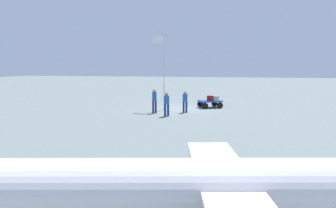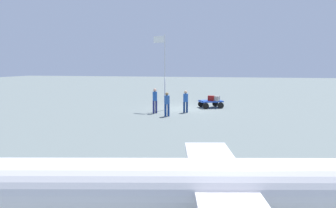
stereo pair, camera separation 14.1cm
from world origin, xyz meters
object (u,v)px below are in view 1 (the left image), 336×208
at_px(airplane_near, 213,188).
at_px(flagpole, 163,67).
at_px(suitcase_olive, 210,98).
at_px(suitcase_tan, 215,98).
at_px(worker_trailing, 167,102).
at_px(worker_supervisor, 154,99).
at_px(worker_lead, 185,100).
at_px(luggage_cart, 210,102).

xyz_separation_m(airplane_near, flagpole, (4.27, -15.25, 2.16)).
relative_size(suitcase_olive, airplane_near, 0.05).
bearing_deg(suitcase_olive, airplane_near, 92.96).
bearing_deg(suitcase_tan, suitcase_olive, 10.13).
xyz_separation_m(worker_trailing, worker_supervisor, (1.07, -1.00, 0.06)).
relative_size(suitcase_tan, airplane_near, 0.06).
relative_size(worker_trailing, airplane_near, 0.17).
distance_m(worker_lead, worker_trailing, 1.97).
relative_size(suitcase_olive, worker_trailing, 0.32).
relative_size(suitcase_olive, worker_supervisor, 0.30).
bearing_deg(airplane_near, suitcase_olive, -87.04).
distance_m(suitcase_tan, worker_trailing, 5.22).
relative_size(worker_lead, worker_trailing, 0.99).
bearing_deg(flagpole, suitcase_tan, -155.52).
bearing_deg(flagpole, luggage_cart, -151.18).
bearing_deg(worker_lead, worker_trailing, 60.30).
xyz_separation_m(worker_trailing, airplane_near, (-3.48, 12.69, 0.10)).
height_order(worker_supervisor, airplane_near, airplane_near).
bearing_deg(suitcase_olive, worker_lead, 56.81).
xyz_separation_m(suitcase_tan, worker_lead, (2.01, 2.56, 0.14)).
distance_m(worker_supervisor, flagpole, 2.70).
bearing_deg(suitcase_tan, worker_lead, 51.89).
relative_size(worker_trailing, worker_supervisor, 0.91).
distance_m(suitcase_olive, airplane_near, 16.93).
xyz_separation_m(worker_lead, worker_supervisor, (2.04, 0.71, 0.08)).
xyz_separation_m(suitcase_olive, suitcase_tan, (-0.38, -0.07, -0.01)).
xyz_separation_m(luggage_cart, suitcase_tan, (-0.43, 0.12, 0.34)).
bearing_deg(suitcase_olive, flagpole, 25.92).
height_order(luggage_cart, worker_trailing, worker_trailing).
height_order(suitcase_olive, airplane_near, airplane_near).
relative_size(suitcase_tan, worker_supervisor, 0.35).
distance_m(luggage_cart, worker_supervisor, 5.00).
height_order(luggage_cart, worker_lead, worker_lead).
distance_m(suitcase_tan, worker_supervisor, 5.21).
xyz_separation_m(suitcase_olive, airplane_near, (-0.88, 16.90, 0.25)).
height_order(suitcase_tan, flagpole, flagpole).
bearing_deg(luggage_cart, suitcase_olive, 105.30).
bearing_deg(worker_supervisor, suitcase_tan, -141.09).
bearing_deg(worker_trailing, flagpole, -72.95).
distance_m(worker_supervisor, airplane_near, 14.43).
bearing_deg(worker_trailing, worker_supervisor, -43.24).
bearing_deg(airplane_near, worker_lead, -80.13).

